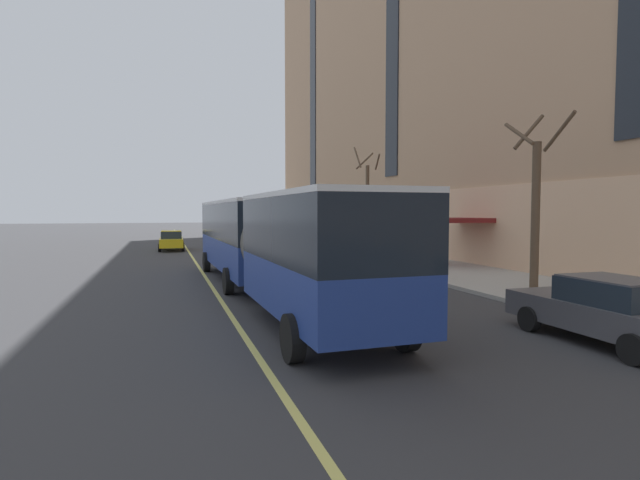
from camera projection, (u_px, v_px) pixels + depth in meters
The scene contains 12 objects.
ground_plane at pixel (320, 314), 14.85m from camera, with size 260.00×260.00×0.00m, color #38383A.
sidewalk at pixel (515, 284), 20.52m from camera, with size 5.75×160.00×0.15m, color #ADA89E.
city_bus at pixel (265, 239), 18.16m from camera, with size 3.27×19.68×3.52m.
parked_car_white_1 at pixel (305, 243), 35.91m from camera, with size 2.13×4.48×1.56m.
parked_car_red_2 at pixel (377, 259), 24.08m from camera, with size 1.97×4.67×1.56m.
parked_car_darkgray_3 at pixel (607, 310), 11.46m from camera, with size 1.92×4.80×1.56m.
parked_car_green_5 at pixel (278, 237), 44.30m from camera, with size 2.01×4.52×1.56m.
taxi_cab at pixel (171, 240), 39.37m from camera, with size 2.00×4.83×1.56m.
street_tree_mid_block at pixel (536, 202), 18.51m from camera, with size 1.96×1.90×6.60m.
street_tree_far_uptown at pixel (367, 203), 33.68m from camera, with size 1.70×1.66×7.31m.
fire_hydrant at pixel (315, 244), 39.13m from camera, with size 0.42×0.24×0.72m.
lane_centerline at pixel (222, 302), 16.93m from camera, with size 0.16×140.00×0.01m, color #E0D66B.
Camera 1 is at (-4.44, -14.01, 3.05)m, focal length 28.00 mm.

